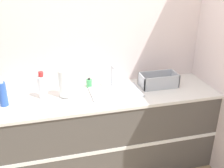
{
  "coord_description": "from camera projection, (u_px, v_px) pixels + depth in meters",
  "views": [
    {
      "loc": [
        -0.53,
        -1.98,
        2.05
      ],
      "look_at": [
        0.03,
        0.27,
        1.0
      ],
      "focal_mm": 42.0,
      "sensor_mm": 36.0,
      "label": 1
    }
  ],
  "objects": [
    {
      "name": "soap_dispenser",
      "position": [
        89.0,
        83.0,
        2.75
      ],
      "size": [
        0.06,
        0.06,
        0.1
      ],
      "color": "#4CB266",
      "rests_on": "counter_cabinet"
    },
    {
      "name": "bottle_blue",
      "position": [
        3.0,
        93.0,
        2.35
      ],
      "size": [
        0.08,
        0.08,
        0.28
      ],
      "color": "#2D56B7",
      "rests_on": "counter_cabinet"
    },
    {
      "name": "wall_back",
      "position": [
        101.0,
        44.0,
        2.74
      ],
      "size": [
        4.59,
        0.06,
        2.6
      ],
      "color": "silver",
      "rests_on": "ground_plane"
    },
    {
      "name": "bottle_white_spray",
      "position": [
        42.0,
        86.0,
        2.5
      ],
      "size": [
        0.08,
        0.08,
        0.27
      ],
      "color": "white",
      "rests_on": "counter_cabinet"
    },
    {
      "name": "wall_right",
      "position": [
        214.0,
        46.0,
        2.69
      ],
      "size": [
        0.06,
        2.61,
        2.6
      ],
      "color": "silver",
      "rests_on": "ground_plane"
    },
    {
      "name": "dish_rack",
      "position": [
        158.0,
        82.0,
        2.77
      ],
      "size": [
        0.39,
        0.2,
        0.14
      ],
      "color": "#B7BABF",
      "rests_on": "counter_cabinet"
    },
    {
      "name": "paper_towel_roll",
      "position": [
        65.0,
        83.0,
        2.51
      ],
      "size": [
        0.12,
        0.12,
        0.28
      ],
      "color": "#4C4C51",
      "rests_on": "counter_cabinet"
    },
    {
      "name": "counter_cabinet",
      "position": [
        108.0,
        131.0,
        2.8
      ],
      "size": [
        2.22,
        0.63,
        0.88
      ],
      "color": "#514C47",
      "rests_on": "ground_plane"
    },
    {
      "name": "sink",
      "position": [
        115.0,
        91.0,
        2.64
      ],
      "size": [
        0.5,
        0.32,
        0.25
      ],
      "color": "silver",
      "rests_on": "counter_cabinet"
    }
  ]
}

